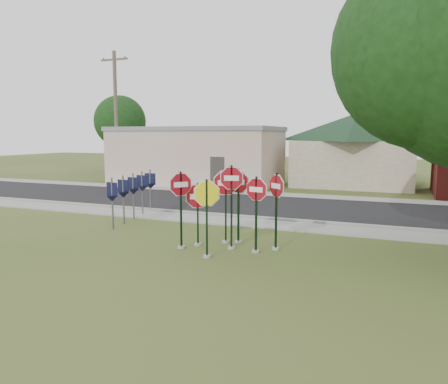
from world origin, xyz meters
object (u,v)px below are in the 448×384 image
at_px(stop_sign_yellow, 207,208).
at_px(pedestrian, 229,179).
at_px(utility_pole_near, 116,116).
at_px(stop_sign_center, 232,195).
at_px(stop_sign_left, 181,199).

bearing_deg(stop_sign_yellow, pedestrian, 109.15).
height_order(stop_sign_yellow, utility_pole_near, utility_pole_near).
height_order(stop_sign_center, utility_pole_near, utility_pole_near).
distance_m(stop_sign_yellow, utility_pole_near, 20.73).
xyz_separation_m(stop_sign_center, stop_sign_left, (-1.51, -0.55, -0.14)).
bearing_deg(pedestrian, stop_sign_center, 123.23).
distance_m(stop_sign_yellow, pedestrian, 14.59).
bearing_deg(utility_pole_near, stop_sign_yellow, -46.76).
height_order(stop_sign_yellow, stop_sign_left, stop_sign_left).
bearing_deg(stop_sign_center, utility_pole_near, 136.29).
relative_size(stop_sign_center, utility_pole_near, 0.29).
bearing_deg(stop_sign_center, pedestrian, 112.05).
distance_m(stop_sign_center, stop_sign_yellow, 1.27).
distance_m(stop_sign_yellow, stop_sign_left, 1.38).
relative_size(stop_sign_yellow, pedestrian, 1.49).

